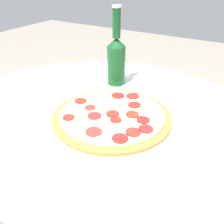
% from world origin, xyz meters
% --- Properties ---
extents(table, '(1.05, 1.05, 0.74)m').
position_xyz_m(table, '(0.00, 0.00, 0.57)').
color(table, silver).
rests_on(table, ground_plane).
extents(pizza, '(0.35, 0.35, 0.02)m').
position_xyz_m(pizza, '(-0.04, -0.06, 0.75)').
color(pizza, '#B77F3D').
rests_on(pizza, table).
extents(beer_bottle, '(0.07, 0.07, 0.28)m').
position_xyz_m(beer_bottle, '(0.08, -0.28, 0.84)').
color(beer_bottle, '#144C23').
rests_on(beer_bottle, table).
extents(napkin, '(0.16, 0.12, 0.01)m').
position_xyz_m(napkin, '(-0.12, 0.28, 0.75)').
color(napkin, white).
rests_on(napkin, table).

